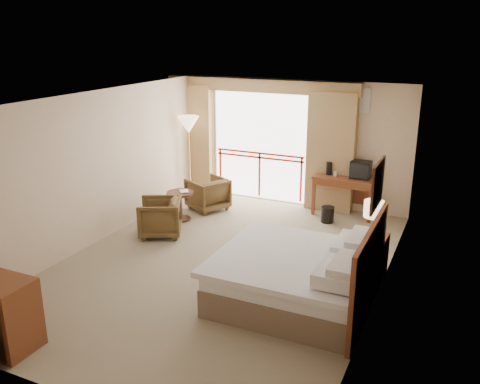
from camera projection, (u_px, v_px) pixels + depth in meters
The scene contains 28 objects.
floor at pixel (223, 264), 8.37m from camera, with size 7.00×7.00×0.00m, color gray.
ceiling at pixel (221, 99), 7.55m from camera, with size 7.00×7.00×0.00m, color white.
wall_back at pixel (295, 143), 10.98m from camera, with size 5.00×5.00×0.00m, color beige.
wall_front at pixel (60, 282), 4.93m from camera, with size 5.00×5.00×0.00m, color beige.
wall_left at pixel (96, 169), 8.96m from camera, with size 7.00×7.00×0.00m, color beige.
wall_right at pixel (385, 208), 6.96m from camera, with size 7.00×7.00×0.00m, color beige.
balcony_door at pixel (260, 146), 11.33m from camera, with size 2.40×2.40×0.00m, color white.
balcony_railing at pixel (260, 163), 11.43m from camera, with size 2.09×0.03×1.02m.
curtain_left at pixel (193, 139), 11.86m from camera, with size 1.00×0.26×2.50m, color #927249.
curtain_right at pixel (331, 153), 10.55m from camera, with size 1.00×0.26×2.50m, color #927249.
valance at pixel (259, 86), 10.83m from camera, with size 4.40×0.22×0.28m, color #927249.
hvac_vent at pixel (358, 100), 10.13m from camera, with size 0.50×0.04×0.50m, color silver.
bed at pixel (298, 276), 7.14m from camera, with size 2.13×2.06×0.97m.
headboard at pixel (369, 272), 6.67m from camera, with size 0.06×2.10×1.30m, color #5E2813.
framed_art at pixel (377, 185), 6.30m from camera, with size 0.04×0.72×0.60m.
nightstand at pixel (369, 256), 7.89m from camera, with size 0.46×0.55×0.66m, color #5E2813.
table_lamp at pixel (374, 210), 7.70m from camera, with size 0.31×0.31×0.54m.
phone at pixel (366, 237), 7.67m from camera, with size 0.19×0.15×0.09m, color black.
desk at pixel (345, 184), 10.49m from camera, with size 1.26×0.61×0.82m.
tv at pixel (361, 170), 10.21m from camera, with size 0.39×0.31×0.36m.
coffee_maker at pixel (329, 168), 10.49m from camera, with size 0.12×0.12×0.27m, color black.
cup at pixel (335, 174), 10.41m from camera, with size 0.07×0.07×0.10m, color white.
wastebasket at pixel (328, 214), 10.16m from camera, with size 0.26×0.26×0.32m, color black.
armchair_far at pixel (208, 209), 10.94m from camera, with size 0.74×0.76×0.69m, color #49351C.
armchair_near at pixel (161, 235), 9.57m from camera, with size 0.75×0.77×0.70m, color #49351C.
side_table at pixel (180, 201), 10.20m from camera, with size 0.54×0.54×0.59m.
book at pixel (180, 192), 10.15m from camera, with size 0.16×0.22×0.02m, color white.
floor_lamp at pixel (188, 128), 11.22m from camera, with size 0.48×0.48×1.87m.
Camera 1 is at (3.45, -6.79, 3.69)m, focal length 38.00 mm.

